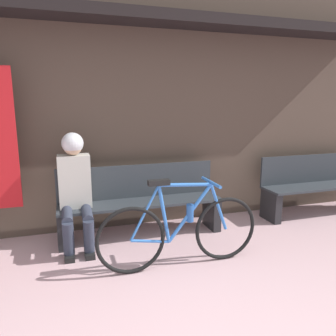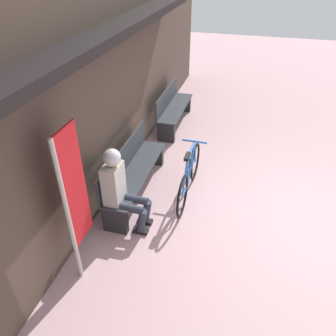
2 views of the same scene
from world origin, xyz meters
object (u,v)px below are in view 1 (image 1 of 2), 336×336
at_px(person_seated, 75,184).
at_px(bicycle, 180,230).
at_px(park_bench_near, 141,202).
at_px(park_bench_far, 316,187).

bearing_deg(person_seated, bicycle, -39.71).
distance_m(park_bench_near, person_seated, 0.81).
height_order(park_bench_near, bicycle, bicycle).
bearing_deg(park_bench_near, bicycle, -77.87).
relative_size(park_bench_near, bicycle, 1.18).
relative_size(bicycle, person_seated, 1.29).
height_order(person_seated, park_bench_far, person_seated).
distance_m(person_seated, park_bench_far, 3.31).
xyz_separation_m(park_bench_near, park_bench_far, (2.55, -0.00, -0.01)).
bearing_deg(park_bench_near, park_bench_far, -0.07).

